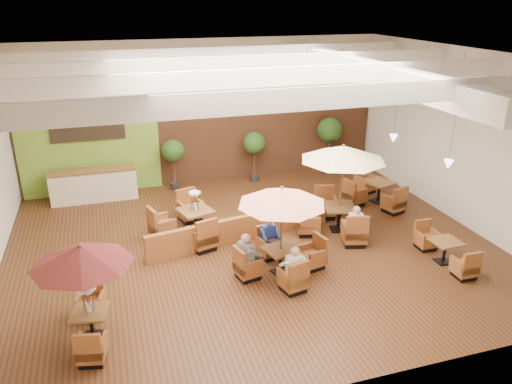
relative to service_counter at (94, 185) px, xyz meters
name	(u,v)px	position (x,y,z in m)	size (l,w,h in m)	color
room	(247,117)	(4.65, -3.88, 3.05)	(14.04, 14.00, 5.52)	#381E0F
service_counter	(94,185)	(0.00, 0.00, 0.00)	(3.00, 0.75, 1.18)	beige
booth_divider	(242,229)	(4.22, -4.74, -0.17)	(5.98, 0.18, 0.83)	brown
table_0	(83,267)	(-0.15, -8.14, 1.16)	(2.12, 2.33, 2.30)	brown
table_1	(282,214)	(4.70, -6.81, 1.14)	(2.55, 2.55, 2.51)	brown
table_2	(340,170)	(7.28, -4.88, 1.45)	(2.77, 2.91, 2.84)	brown
table_3	(187,222)	(2.70, -3.84, -0.12)	(2.05, 2.94, 1.61)	brown
table_4	(444,252)	(9.25, -7.63, -0.26)	(0.76, 2.23, 0.84)	brown
table_5	(372,193)	(9.47, -3.21, -0.22)	(1.92, 2.76, 0.98)	brown
topiary_0	(173,153)	(2.94, 0.20, 0.88)	(0.85, 0.85, 1.97)	black
topiary_1	(254,145)	(6.12, 0.20, 0.91)	(0.86, 0.86, 2.00)	black
topiary_2	(330,132)	(9.34, 0.20, 1.18)	(1.02, 1.02, 2.36)	black
diner_0	(293,264)	(4.70, -7.73, 0.18)	(0.42, 0.35, 0.81)	white
diner_1	(270,234)	(4.70, -5.89, 0.15)	(0.37, 0.31, 0.73)	#2A48B9
diner_2	(248,252)	(3.79, -6.81, 0.19)	(0.44, 0.47, 0.85)	slate
diner_3	(355,222)	(7.35, -5.93, 0.15)	(0.38, 0.33, 0.73)	#2A48B9
diner_4	(355,221)	(7.35, -5.93, 0.18)	(0.43, 0.37, 0.81)	white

